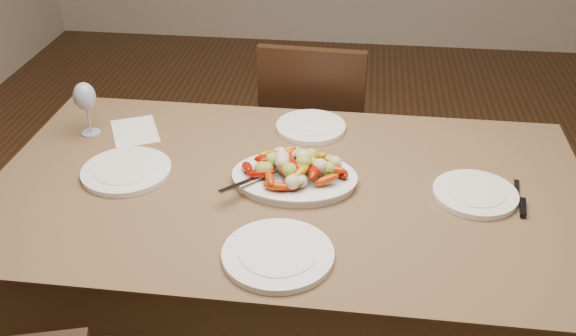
# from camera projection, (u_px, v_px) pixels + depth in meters

# --- Properties ---
(floor) EXTENTS (6.00, 6.00, 0.00)m
(floor) POSITION_uv_depth(u_px,v_px,m) (354.00, 315.00, 2.55)
(floor) COLOR #3A2311
(floor) RESTS_ON ground
(dining_table) EXTENTS (1.85, 1.05, 0.76)m
(dining_table) POSITION_uv_depth(u_px,v_px,m) (288.00, 278.00, 2.17)
(dining_table) COLOR brown
(dining_table) RESTS_ON ground
(chair_far) EXTENTS (0.44, 0.44, 0.95)m
(chair_far) POSITION_uv_depth(u_px,v_px,m) (316.00, 135.00, 2.83)
(chair_far) COLOR black
(chair_far) RESTS_ON ground
(serving_platter) EXTENTS (0.38, 0.28, 0.02)m
(serving_platter) POSITION_uv_depth(u_px,v_px,m) (294.00, 179.00, 1.98)
(serving_platter) COLOR white
(serving_platter) RESTS_ON dining_table
(roasted_vegetables) EXTENTS (0.31, 0.21, 0.09)m
(roasted_vegetables) POSITION_uv_depth(u_px,v_px,m) (294.00, 164.00, 1.95)
(roasted_vegetables) COLOR #7E0D02
(roasted_vegetables) RESTS_ON serving_platter
(serving_spoon) EXTENTS (0.26, 0.22, 0.03)m
(serving_spoon) POSITION_uv_depth(u_px,v_px,m) (272.00, 174.00, 1.93)
(serving_spoon) COLOR #9EA0A8
(serving_spoon) RESTS_ON serving_platter
(plate_left) EXTENTS (0.28, 0.28, 0.02)m
(plate_left) POSITION_uv_depth(u_px,v_px,m) (126.00, 171.00, 2.02)
(plate_left) COLOR white
(plate_left) RESTS_ON dining_table
(plate_right) EXTENTS (0.25, 0.25, 0.02)m
(plate_right) POSITION_uv_depth(u_px,v_px,m) (475.00, 194.00, 1.91)
(plate_right) COLOR white
(plate_right) RESTS_ON dining_table
(plate_far) EXTENTS (0.25, 0.25, 0.02)m
(plate_far) POSITION_uv_depth(u_px,v_px,m) (311.00, 127.00, 2.27)
(plate_far) COLOR white
(plate_far) RESTS_ON dining_table
(plate_near) EXTENTS (0.30, 0.30, 0.02)m
(plate_near) POSITION_uv_depth(u_px,v_px,m) (278.00, 255.00, 1.67)
(plate_near) COLOR white
(plate_near) RESTS_ON dining_table
(wine_glass) EXTENTS (0.08, 0.08, 0.20)m
(wine_glass) POSITION_uv_depth(u_px,v_px,m) (87.00, 107.00, 2.20)
(wine_glass) COLOR #8C99A5
(wine_glass) RESTS_ON dining_table
(menu_card) EXTENTS (0.23, 0.25, 0.00)m
(menu_card) POSITION_uv_depth(u_px,v_px,m) (135.00, 131.00, 2.26)
(menu_card) COLOR silver
(menu_card) RESTS_ON dining_table
(table_knife) EXTENTS (0.05, 0.20, 0.01)m
(table_knife) POSITION_uv_depth(u_px,v_px,m) (520.00, 200.00, 1.89)
(table_knife) COLOR #9EA0A8
(table_knife) RESTS_ON dining_table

